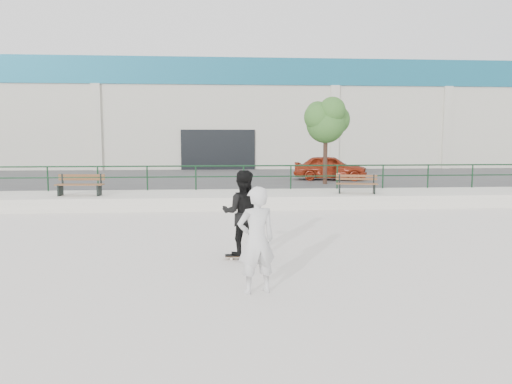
{
  "coord_description": "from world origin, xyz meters",
  "views": [
    {
      "loc": [
        -0.16,
        -10.06,
        2.7
      ],
      "look_at": [
        0.81,
        2.0,
        1.36
      ],
      "focal_mm": 35.0,
      "sensor_mm": 36.0,
      "label": 1
    }
  ],
  "objects": [
    {
      "name": "red_car",
      "position": [
        5.72,
        15.22,
        1.14
      ],
      "size": [
        3.98,
        2.31,
        1.27
      ],
      "primitive_type": "imported",
      "rotation": [
        0.0,
        0.0,
        1.34
      ],
      "color": "maroon",
      "rests_on": "parking_strip"
    },
    {
      "name": "commercial_building",
      "position": [
        -0.0,
        31.99,
        4.58
      ],
      "size": [
        44.2,
        16.33,
        8.0
      ],
      "color": "beige",
      "rests_on": "ground"
    },
    {
      "name": "seated_skater",
      "position": [
        0.52,
        -1.65,
        0.93
      ],
      "size": [
        0.78,
        0.62,
        1.87
      ],
      "primitive_type": "imported",
      "rotation": [
        0.0,
        0.0,
        3.42
      ],
      "color": "silver",
      "rests_on": "ground"
    },
    {
      "name": "bench_right",
      "position": [
        5.34,
        9.02,
        0.86
      ],
      "size": [
        1.66,
        0.78,
        0.74
      ],
      "rotation": [
        0.0,
        0.0,
        -0.21
      ],
      "color": "brown",
      "rests_on": "ledge"
    },
    {
      "name": "railing",
      "position": [
        -0.0,
        10.8,
        1.24
      ],
      "size": [
        28.0,
        0.06,
        1.03
      ],
      "color": "#13341D",
      "rests_on": "ledge"
    },
    {
      "name": "ledge",
      "position": [
        0.0,
        9.5,
        0.25
      ],
      "size": [
        30.0,
        3.0,
        0.5
      ],
      "primitive_type": "cube",
      "color": "beige",
      "rests_on": "ground"
    },
    {
      "name": "parking_strip",
      "position": [
        0.0,
        18.0,
        0.25
      ],
      "size": [
        60.0,
        14.0,
        0.5
      ],
      "primitive_type": "cube",
      "color": "#3F3F3F",
      "rests_on": "ground"
    },
    {
      "name": "ground",
      "position": [
        0.0,
        0.0,
        0.0
      ],
      "size": [
        120.0,
        120.0,
        0.0
      ],
      "primitive_type": "plane",
      "color": "silver",
      "rests_on": "ground"
    },
    {
      "name": "skateboard",
      "position": [
        0.42,
        0.81,
        0.07
      ],
      "size": [
        0.78,
        0.22,
        0.09
      ],
      "rotation": [
        0.0,
        0.0,
        0.01
      ],
      "color": "black",
      "rests_on": "ground"
    },
    {
      "name": "tree",
      "position": [
        4.98,
        12.99,
        3.52
      ],
      "size": [
        2.27,
        2.01,
        4.03
      ],
      "color": "#3E281F",
      "rests_on": "parking_strip"
    },
    {
      "name": "bench_left",
      "position": [
        -5.28,
        9.15,
        0.9
      ],
      "size": [
        1.79,
        0.63,
        0.81
      ],
      "rotation": [
        0.0,
        0.0,
        -0.07
      ],
      "color": "brown",
      "rests_on": "ledge"
    },
    {
      "name": "standing_skater",
      "position": [
        0.42,
        0.81,
        1.04
      ],
      "size": [
        0.98,
        0.8,
        1.88
      ],
      "primitive_type": "imported",
      "rotation": [
        0.0,
        0.0,
        3.05
      ],
      "color": "black",
      "rests_on": "skateboard"
    }
  ]
}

